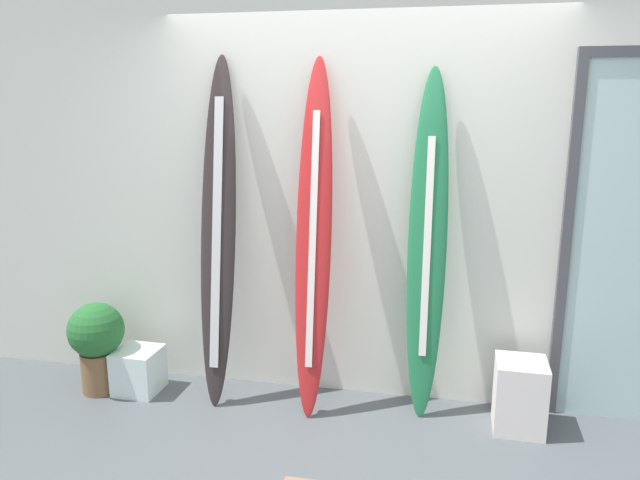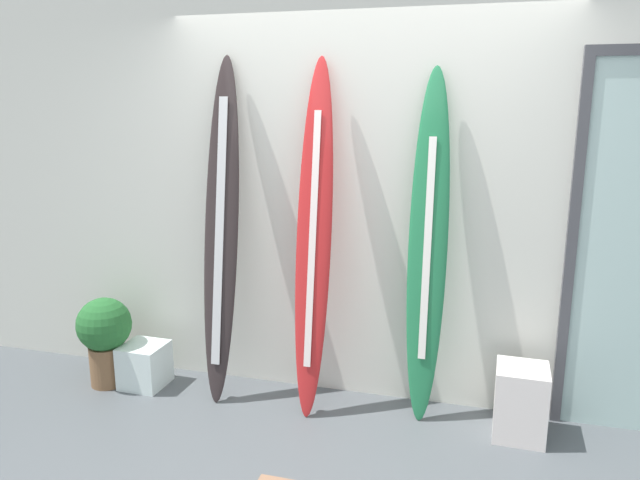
# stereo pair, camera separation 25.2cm
# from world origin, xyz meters

# --- Properties ---
(wall_back) EXTENTS (7.20, 0.20, 2.80)m
(wall_back) POSITION_xyz_m (0.00, 1.30, 1.40)
(wall_back) COLOR silver
(wall_back) RESTS_ON ground
(surfboard_charcoal) EXTENTS (0.24, 0.43, 2.25)m
(surfboard_charcoal) POSITION_xyz_m (-0.88, 0.97, 1.11)
(surfboard_charcoal) COLOR #2D2424
(surfboard_charcoal) RESTS_ON ground
(surfboard_crimson) EXTENTS (0.23, 0.43, 2.24)m
(surfboard_crimson) POSITION_xyz_m (-0.24, 0.96, 1.10)
(surfboard_crimson) COLOR red
(surfboard_crimson) RESTS_ON ground
(surfboard_emerald) EXTENTS (0.24, 0.28, 2.17)m
(surfboard_emerald) POSITION_xyz_m (0.45, 1.04, 1.08)
(surfboard_emerald) COLOR #237748
(surfboard_emerald) RESTS_ON ground
(display_block_left) EXTENTS (0.29, 0.29, 0.30)m
(display_block_left) POSITION_xyz_m (-1.47, 0.90, 0.15)
(display_block_left) COLOR white
(display_block_left) RESTS_ON ground
(display_block_center) EXTENTS (0.31, 0.31, 0.44)m
(display_block_center) POSITION_xyz_m (1.04, 0.92, 0.22)
(display_block_center) COLOR white
(display_block_center) RESTS_ON ground
(potted_plant) EXTENTS (0.38, 0.38, 0.63)m
(potted_plant) POSITION_xyz_m (-1.73, 0.85, 0.37)
(potted_plant) COLOR brown
(potted_plant) RESTS_ON ground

